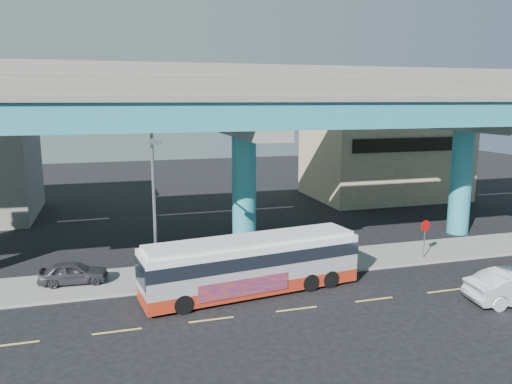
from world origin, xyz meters
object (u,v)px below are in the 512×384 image
object	(u,v)px
transit_bus	(252,263)
street_lamp	(155,191)
parked_car	(73,272)
stop_sign	(425,231)

from	to	relation	value
transit_bus	street_lamp	distance (m)	5.95
parked_car	stop_sign	xyz separation A→B (m)	(19.88, -1.51, 1.11)
transit_bus	parked_car	size ratio (longest dim) A/B	3.22
transit_bus	parked_car	distance (m)	9.33
transit_bus	parked_car	world-z (taller)	transit_bus
parked_car	stop_sign	bearing A→B (deg)	-90.81
transit_bus	street_lamp	world-z (taller)	street_lamp
parked_car	street_lamp	world-z (taller)	street_lamp
street_lamp	parked_car	bearing A→B (deg)	151.18
transit_bus	stop_sign	distance (m)	11.42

